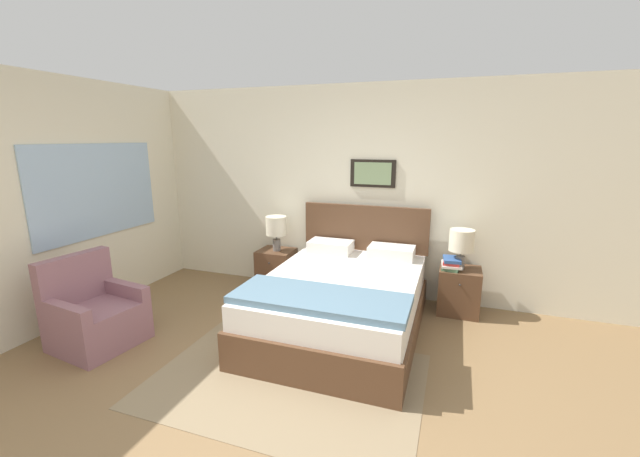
{
  "coord_description": "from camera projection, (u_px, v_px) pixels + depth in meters",
  "views": [
    {
      "loc": [
        1.29,
        -2.1,
        1.96
      ],
      "look_at": [
        0.05,
        1.45,
        1.09
      ],
      "focal_mm": 22.0,
      "sensor_mm": 36.0,
      "label": 1
    }
  ],
  "objects": [
    {
      "name": "ground_plane",
      "position": [
        246.0,
        421.0,
        2.78
      ],
      "size": [
        16.0,
        16.0,
        0.0
      ],
      "primitive_type": "plane",
      "color": "olive"
    },
    {
      "name": "wall_back",
      "position": [
        348.0,
        192.0,
        4.94
      ],
      "size": [
        7.61,
        0.09,
        2.6
      ],
      "color": "beige",
      "rests_on": "ground_plane"
    },
    {
      "name": "wall_left",
      "position": [
        99.0,
        196.0,
        4.55
      ],
      "size": [
        0.08,
        5.03,
        2.6
      ],
      "color": "beige",
      "rests_on": "ground_plane"
    },
    {
      "name": "area_rug_main",
      "position": [
        287.0,
        379.0,
        3.26
      ],
      "size": [
        2.2,
        1.54,
        0.01
      ],
      "color": "#897556",
      "rests_on": "ground_plane"
    },
    {
      "name": "bed",
      "position": [
        342.0,
        301.0,
        4.04
      ],
      "size": [
        1.55,
        2.12,
        1.16
      ],
      "color": "brown",
      "rests_on": "ground_plane"
    },
    {
      "name": "armchair",
      "position": [
        95.0,
        316.0,
        3.78
      ],
      "size": [
        0.76,
        0.78,
        0.87
      ],
      "rotation": [
        0.0,
        0.0,
        -1.71
      ],
      "color": "#8E606B",
      "rests_on": "ground_plane"
    },
    {
      "name": "nightstand_near_window",
      "position": [
        277.0,
        269.0,
        5.2
      ],
      "size": [
        0.45,
        0.43,
        0.53
      ],
      "color": "brown",
      "rests_on": "ground_plane"
    },
    {
      "name": "nightstand_by_door",
      "position": [
        459.0,
        291.0,
        4.46
      ],
      "size": [
        0.45,
        0.43,
        0.53
      ],
      "color": "brown",
      "rests_on": "ground_plane"
    },
    {
      "name": "table_lamp_near_window",
      "position": [
        276.0,
        227.0,
        5.05
      ],
      "size": [
        0.27,
        0.27,
        0.45
      ],
      "color": "slate",
      "rests_on": "nightstand_near_window"
    },
    {
      "name": "table_lamp_by_door",
      "position": [
        462.0,
        242.0,
        4.33
      ],
      "size": [
        0.27,
        0.27,
        0.45
      ],
      "color": "slate",
      "rests_on": "nightstand_by_door"
    },
    {
      "name": "book_thick_bottom",
      "position": [
        451.0,
        267.0,
        4.4
      ],
      "size": [
        0.21,
        0.27,
        0.04
      ],
      "rotation": [
        0.0,
        0.0,
        -0.15
      ],
      "color": "#4C7551",
      "rests_on": "nightstand_by_door"
    },
    {
      "name": "book_hardcover_middle",
      "position": [
        451.0,
        265.0,
        4.39
      ],
      "size": [
        0.23,
        0.29,
        0.02
      ],
      "rotation": [
        0.0,
        0.0,
        0.07
      ],
      "color": "silver",
      "rests_on": "book_thick_bottom"
    },
    {
      "name": "book_novel_upper",
      "position": [
        452.0,
        262.0,
        4.38
      ],
      "size": [
        0.19,
        0.24,
        0.03
      ],
      "rotation": [
        0.0,
        0.0,
        -0.06
      ],
      "color": "#B7332D",
      "rests_on": "book_hardcover_middle"
    },
    {
      "name": "book_slim_near_top",
      "position": [
        452.0,
        259.0,
        4.38
      ],
      "size": [
        0.21,
        0.27,
        0.03
      ],
      "rotation": [
        0.0,
        0.0,
        0.11
      ],
      "color": "#335693",
      "rests_on": "book_novel_upper"
    }
  ]
}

